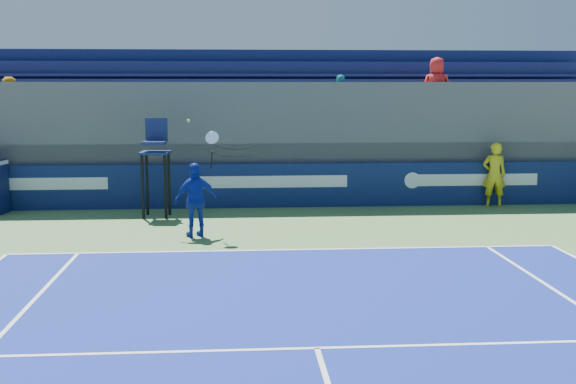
{
  "coord_description": "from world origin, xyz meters",
  "views": [
    {
      "loc": [
        -0.98,
        -2.22,
        3.28
      ],
      "look_at": [
        0.0,
        11.5,
        1.25
      ],
      "focal_mm": 45.0,
      "sensor_mm": 36.0,
      "label": 1
    }
  ],
  "objects": [
    {
      "name": "ball_person",
      "position": [
        6.01,
        16.79,
        0.89
      ],
      "size": [
        0.69,
        0.51,
        1.75
      ],
      "primitive_type": "imported",
      "rotation": [
        0.0,
        0.0,
        3.0
      ],
      "color": "yellow",
      "rests_on": "apron"
    },
    {
      "name": "back_hoarding",
      "position": [
        0.0,
        17.1,
        0.6
      ],
      "size": [
        20.4,
        0.21,
        1.2
      ],
      "color": "#0D1B4D",
      "rests_on": "ground"
    },
    {
      "name": "umpire_chair",
      "position": [
        -3.0,
        15.87,
        1.53
      ],
      "size": [
        0.75,
        0.75,
        2.48
      ],
      "color": "black",
      "rests_on": "ground"
    },
    {
      "name": "tennis_player",
      "position": [
        -1.87,
        13.32,
        0.83
      ],
      "size": [
        1.04,
        0.7,
        2.57
      ],
      "color": "#122A96",
      "rests_on": "apron"
    },
    {
      "name": "stadium_seating",
      "position": [
        -0.0,
        19.15,
        1.84
      ],
      "size": [
        21.0,
        4.05,
        4.4
      ],
      "color": "#545459",
      "rests_on": "ground"
    }
  ]
}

